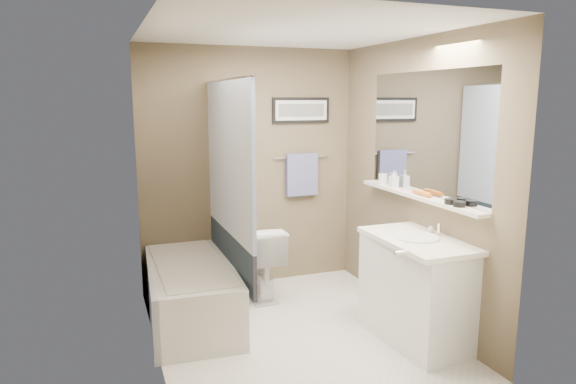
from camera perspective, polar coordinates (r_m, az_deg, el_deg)
name	(u,v)px	position (r m, az deg, el deg)	size (l,w,h in m)	color
ground	(294,332)	(4.39, 0.72, -15.26)	(2.50, 2.50, 0.00)	silver
ceiling	(295,33)	(3.99, 0.80, 17.27)	(2.20, 2.50, 0.04)	white
wall_back	(250,169)	(5.17, -4.23, 2.56)	(2.20, 0.04, 2.40)	brown
wall_front	(374,224)	(2.94, 9.56, -3.57)	(2.20, 0.04, 2.40)	brown
wall_left	(154,198)	(3.77, -14.71, -0.68)	(0.04, 2.50, 2.40)	brown
wall_right	(412,181)	(4.53, 13.59, 1.17)	(0.04, 2.50, 2.40)	brown
tile_surround	(146,212)	(4.30, -15.46, -2.11)	(0.02, 1.55, 2.00)	#C7B196
curtain_rod	(227,80)	(4.32, -6.77, 12.28)	(0.02, 0.02, 1.55)	silver
curtain_upper	(229,159)	(4.35, -6.59, 3.69)	(0.03, 1.45, 1.28)	white
curtain_lower	(231,253)	(4.51, -6.37, -6.71)	(0.03, 1.45, 0.36)	#223040
mirror	(426,133)	(4.36, 15.05, 6.33)	(0.02, 1.60, 1.00)	silver
shelf	(417,196)	(4.40, 14.15, -0.44)	(0.12, 1.60, 0.03)	silver
towel_bar	(301,157)	(5.33, 1.50, 3.89)	(0.02, 0.02, 0.60)	silver
towel	(302,175)	(5.33, 1.57, 1.95)	(0.34, 0.05, 0.44)	#8C96CC
art_frame	(301,110)	(5.31, 1.45, 9.06)	(0.62, 0.03, 0.26)	black
art_mat	(302,110)	(5.30, 1.51, 9.06)	(0.56, 0.00, 0.20)	white
art_image	(302,110)	(5.30, 1.52, 9.06)	(0.50, 0.00, 0.13)	#595959
door	(454,249)	(3.28, 17.94, -6.06)	(0.80, 0.02, 2.00)	silver
door_handle	(402,252)	(3.14, 12.58, -6.58)	(0.02, 0.02, 0.10)	silver
bathtub	(191,292)	(4.60, -10.75, -10.85)	(0.70, 1.50, 0.50)	silver
tub_rim	(190,264)	(4.52, -10.85, -7.89)	(0.56, 1.36, 0.02)	beige
toilet	(258,260)	(5.01, -3.38, -7.60)	(0.40, 0.70, 0.71)	white
vanity	(417,292)	(4.23, 14.09, -10.72)	(0.50, 0.90, 0.80)	white
countertop	(418,241)	(4.10, 14.23, -5.25)	(0.54, 0.96, 0.04)	white
sink_basin	(417,237)	(4.08, 14.13, -4.89)	(0.34, 0.34, 0.01)	white
faucet_spout	(439,230)	(4.19, 16.42, -4.02)	(0.02, 0.02, 0.10)	white
faucet_knob	(431,229)	(4.27, 15.60, -3.99)	(0.05, 0.05, 0.05)	silver
candle_bowl_near	(459,204)	(3.98, 18.49, -1.27)	(0.09, 0.09, 0.04)	black
candle_bowl_far	(450,201)	(4.05, 17.60, -1.01)	(0.09, 0.09, 0.04)	black
hair_brush_front	(422,193)	(4.33, 14.70, -0.13)	(0.04, 0.04, 0.22)	#C0601B
pink_comb	(408,191)	(4.50, 13.21, 0.09)	(0.03, 0.16, 0.01)	pink
glass_jar	(383,179)	(4.84, 10.50, 1.45)	(0.08, 0.08, 0.10)	silver
soap_bottle	(394,179)	(4.68, 11.68, 1.41)	(0.07, 0.07, 0.15)	#999999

